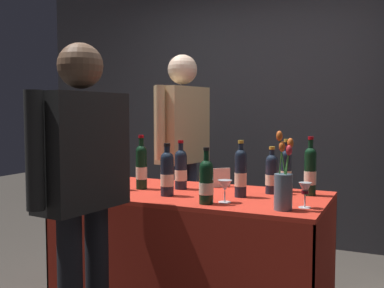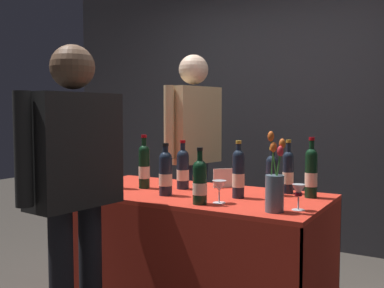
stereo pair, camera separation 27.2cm
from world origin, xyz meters
name	(u,v)px [view 1 (the left image)]	position (x,y,z in m)	size (l,w,h in m)	color
back_partition	(270,104)	(0.00, 1.84, 1.35)	(5.21, 0.12, 2.71)	#2D2D33
tasting_table	(192,230)	(0.00, 0.00, 0.54)	(1.62, 0.79, 0.78)	red
featured_wine_bottle	(113,168)	(-0.50, -0.12, 0.92)	(0.07, 0.07, 0.32)	black
display_bottle_0	(286,170)	(0.52, 0.28, 0.92)	(0.07, 0.07, 0.33)	#192333
display_bottle_1	(272,173)	(0.46, 0.17, 0.91)	(0.08, 0.08, 0.29)	#192333
display_bottle_2	(141,166)	(-0.35, -0.02, 0.93)	(0.07, 0.07, 0.35)	black
display_bottle_3	(181,169)	(-0.12, 0.08, 0.91)	(0.08, 0.08, 0.32)	#192333
display_bottle_4	(310,170)	(0.68, 0.21, 0.93)	(0.07, 0.07, 0.35)	black
display_bottle_5	(241,172)	(0.32, -0.01, 0.93)	(0.07, 0.07, 0.33)	#192333
display_bottle_6	(167,173)	(-0.09, -0.16, 0.92)	(0.08, 0.08, 0.31)	#192333
display_bottle_7	(206,181)	(0.21, -0.28, 0.91)	(0.08, 0.08, 0.31)	black
wine_glass_near_vendor	(305,190)	(0.72, -0.16, 0.87)	(0.07, 0.07, 0.13)	silver
wine_glass_mid	(92,172)	(-0.66, -0.13, 0.89)	(0.08, 0.08, 0.15)	silver
wine_glass_near_taster	(225,186)	(0.29, -0.20, 0.87)	(0.08, 0.08, 0.12)	silver
flower_vase	(283,186)	(0.63, -0.25, 0.90)	(0.09, 0.09, 0.40)	slate
brochure_stand	(220,178)	(0.09, 0.26, 0.84)	(0.14, 0.01, 0.13)	silver
vendor_presenter	(183,139)	(-0.44, 0.77, 1.06)	(0.31, 0.62, 1.74)	#2D3347
taster_foreground_right	(82,175)	(-0.25, -0.73, 0.97)	(0.26, 0.64, 1.61)	black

